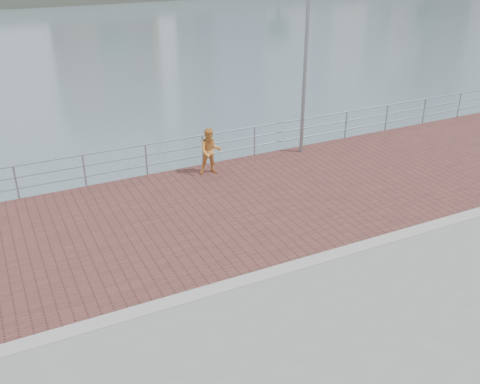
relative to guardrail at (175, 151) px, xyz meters
name	(u,v)px	position (x,y,z in m)	size (l,w,h in m)	color
water	(274,337)	(0.00, -7.00, -2.69)	(400.00, 400.00, 0.00)	slate
brick_lane	(216,210)	(0.00, -3.40, -0.68)	(40.00, 6.80, 0.02)	brown
curb	(277,271)	(0.00, -7.00, -0.66)	(40.00, 0.40, 0.06)	#B7B5AD
guardrail	(175,151)	(0.00, 0.00, 0.00)	(39.06, 0.06, 1.13)	#8C9EA8
street_lamp	(316,24)	(4.79, -0.98, 4.00)	(0.48, 1.40, 6.61)	gray
bystander	(210,151)	(0.95, -0.85, 0.13)	(0.78, 0.60, 1.60)	#E99944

